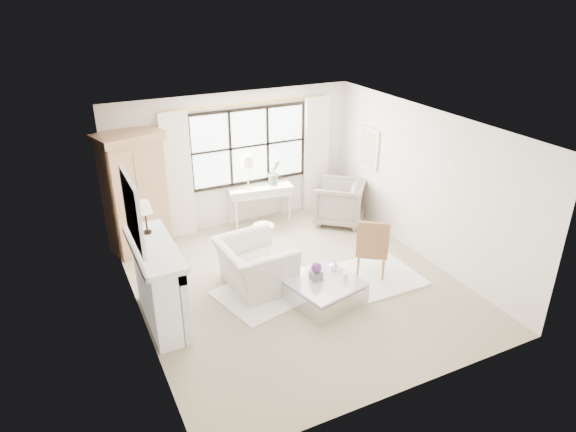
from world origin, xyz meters
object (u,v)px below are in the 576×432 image
console_table (260,205)px  club_armchair (255,265)px  armoire (135,192)px  coffee_table (323,291)px

console_table → club_armchair: 2.46m
armoire → club_armchair: 2.69m
console_table → club_armchair: bearing=-107.3°
club_armchair → armoire: bearing=30.3°
armoire → console_table: (2.47, 0.07, -0.74)m
club_armchair → coffee_table: bearing=-141.2°
armoire → console_table: size_ratio=1.66×
console_table → coffee_table: (-0.27, -3.11, -0.22)m
club_armchair → coffee_table: club_armchair is taller
armoire → club_armchair: size_ratio=1.84×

